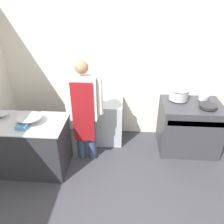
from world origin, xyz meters
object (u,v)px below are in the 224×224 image
stock_pot (179,94)px  person_cook (84,108)px  mixing_bowl (30,120)px  plastic_tub (22,127)px  sauce_pot (203,98)px  fridge_unit (106,121)px  saute_pan (208,106)px  stove (188,126)px

stock_pot → person_cook: bearing=-160.3°
mixing_bowl → plastic_tub: size_ratio=2.43×
person_cook → sauce_pot: size_ratio=10.13×
fridge_unit → person_cook: size_ratio=0.47×
person_cook → saute_pan: (2.05, 0.30, -0.05)m
person_cook → plastic_tub: 0.97m
fridge_unit → plastic_tub: plastic_tub is taller
stock_pot → mixing_bowl: bearing=-159.2°
person_cook → stock_pot: (1.61, 0.58, 0.04)m
saute_pan → mixing_bowl: bearing=-167.5°
person_cook → mixing_bowl: 0.84m
sauce_pot → stock_pot: bearing=180.0°
person_cook → stock_pot: bearing=19.7°
fridge_unit → sauce_pot: 1.85m
stove → plastic_tub: size_ratio=7.01×
stove → plastic_tub: bearing=-161.1°
stove → sauce_pot: (0.21, 0.14, 0.53)m
fridge_unit → saute_pan: saute_pan is taller
stove → mixing_bowl: bearing=-163.7°
fridge_unit → saute_pan: (1.76, -0.28, 0.55)m
sauce_pot → saute_pan: bearing=-90.0°
stove → person_cook: person_cook is taller
person_cook → stock_pot: 1.71m
person_cook → mixing_bowl: bearing=-157.1°
plastic_tub → sauce_pot: (2.88, 1.06, 0.07)m
stove → stock_pot: (-0.23, 0.14, 0.59)m
stove → person_cook: bearing=-166.7°
person_cook → sauce_pot: 2.13m
stove → saute_pan: bearing=-33.7°
mixing_bowl → saute_pan: 2.89m
stove → fridge_unit: 1.56m
fridge_unit → person_cook: 0.88m
stove → sauce_pot: sauce_pot is taller
stove → plastic_tub: plastic_tub is taller
fridge_unit → plastic_tub: 1.62m
fridge_unit → mixing_bowl: bearing=-139.5°
fridge_unit → saute_pan: 1.87m
plastic_tub → stock_pot: size_ratio=0.45×
stock_pot → sauce_pot: bearing=0.0°
plastic_tub → stock_pot: 2.67m
mixing_bowl → stock_pot: bearing=20.8°
sauce_pot → plastic_tub: bearing=-159.8°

